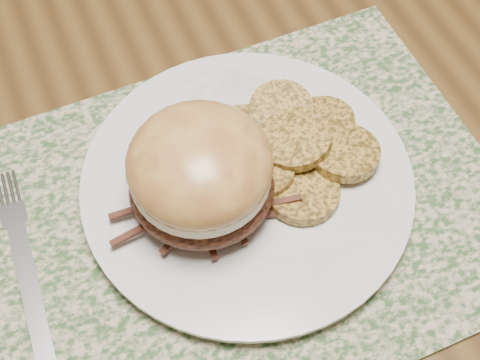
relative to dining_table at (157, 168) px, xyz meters
name	(u,v)px	position (x,y,z in m)	size (l,w,h in m)	color
dining_table	(157,168)	(0.00, 0.00, 0.00)	(1.50, 0.90, 0.75)	brown
placemat	(236,215)	(0.04, -0.12, 0.08)	(0.45, 0.33, 0.00)	#32522A
dinner_plate	(247,183)	(0.05, -0.10, 0.09)	(0.26, 0.26, 0.02)	silver
pork_sandwich	(200,174)	(0.01, -0.11, 0.14)	(0.15, 0.14, 0.09)	black
roasted_potatoes	(293,146)	(0.10, -0.09, 0.11)	(0.15, 0.15, 0.04)	#AC8232
fork	(24,261)	(-0.14, -0.10, 0.09)	(0.02, 0.18, 0.00)	silver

